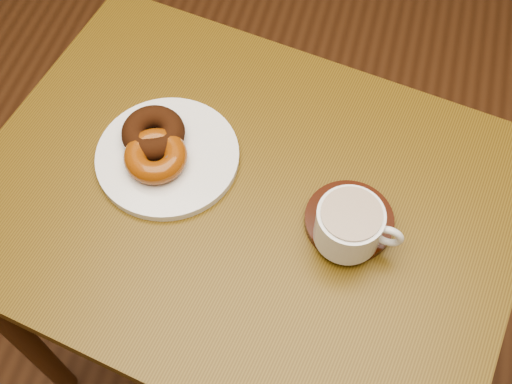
% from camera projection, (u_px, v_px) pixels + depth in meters
% --- Properties ---
extents(ground, '(6.00, 6.00, 0.00)m').
position_uv_depth(ground, '(223.00, 289.00, 1.80)').
color(ground, '#56311B').
rests_on(ground, ground).
extents(cafe_table, '(0.96, 0.79, 0.81)m').
position_uv_depth(cafe_table, '(245.00, 233.00, 1.13)').
color(cafe_table, brown).
rests_on(cafe_table, ground).
extents(donut_plate, '(0.28, 0.28, 0.01)m').
position_uv_depth(donut_plate, '(168.00, 156.00, 1.05)').
color(donut_plate, white).
rests_on(donut_plate, cafe_table).
extents(donut_cinnamon, '(0.11, 0.11, 0.04)m').
position_uv_depth(donut_cinnamon, '(153.00, 133.00, 1.04)').
color(donut_cinnamon, '#32170A').
rests_on(donut_cinnamon, donut_plate).
extents(donut_caramel, '(0.14, 0.14, 0.04)m').
position_uv_depth(donut_caramel, '(156.00, 156.00, 1.02)').
color(donut_caramel, '#8B440F').
rests_on(donut_caramel, donut_plate).
extents(saucer, '(0.18, 0.18, 0.01)m').
position_uv_depth(saucer, '(349.00, 221.00, 0.99)').
color(saucer, black).
rests_on(saucer, cafe_table).
extents(coffee_cup, '(0.13, 0.10, 0.07)m').
position_uv_depth(coffee_cup, '(350.00, 225.00, 0.94)').
color(coffee_cup, white).
rests_on(coffee_cup, saucer).
extents(teaspoon, '(0.04, 0.10, 0.01)m').
position_uv_depth(teaspoon, '(348.00, 200.00, 1.00)').
color(teaspoon, silver).
rests_on(teaspoon, saucer).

